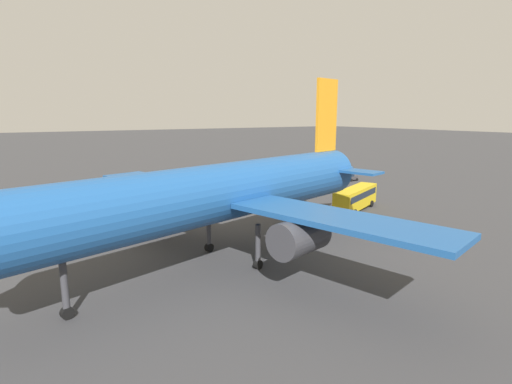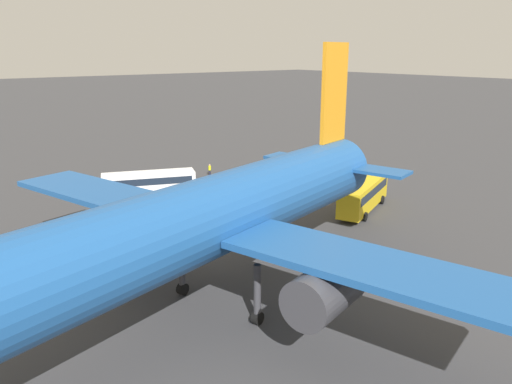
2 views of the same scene
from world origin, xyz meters
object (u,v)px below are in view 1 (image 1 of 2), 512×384
at_px(baggage_tug, 351,177).
at_px(cargo_cart_orange, 330,178).
at_px(cargo_cart_red, 319,179).
at_px(cargo_cart_blue, 310,181).
at_px(cargo_cart_green, 339,177).
at_px(worker_person, 245,184).
at_px(shuttle_bus_near, 198,188).
at_px(airplane, 220,194).
at_px(shuttle_bus_far, 356,197).

bearing_deg(baggage_tug, cargo_cart_orange, 7.13).
relative_size(cargo_cart_red, cargo_cart_blue, 1.00).
distance_m(baggage_tug, cargo_cart_red, 9.39).
relative_size(baggage_tug, cargo_cart_red, 1.14).
bearing_deg(baggage_tug, cargo_cart_green, 5.87).
xyz_separation_m(worker_person, cargo_cart_blue, (-11.87, 5.42, 0.32)).
distance_m(shuttle_bus_near, cargo_cart_orange, 28.96).
relative_size(airplane, shuttle_bus_far, 4.25).
relative_size(shuttle_bus_far, cargo_cart_orange, 5.44).
bearing_deg(shuttle_bus_far, baggage_tug, -157.62).
xyz_separation_m(shuttle_bus_near, baggage_tug, (-35.68, 0.43, -0.93)).
distance_m(baggage_tug, cargo_cart_blue, 12.02).
bearing_deg(cargo_cart_green, cargo_cart_orange, 8.39).
bearing_deg(airplane, shuttle_bus_near, -124.58).
bearing_deg(cargo_cart_red, shuttle_bus_far, 63.68).
relative_size(cargo_cart_orange, cargo_cart_red, 1.00).
height_order(airplane, cargo_cart_orange, airplane).
bearing_deg(cargo_cart_orange, cargo_cart_red, -9.33).
bearing_deg(baggage_tug, airplane, 32.63).
bearing_deg(airplane, cargo_cart_red, -157.22).
bearing_deg(cargo_cart_orange, cargo_cart_blue, -2.00).
bearing_deg(worker_person, cargo_cart_orange, 161.89).
relative_size(cargo_cart_green, cargo_cart_blue, 1.00).
height_order(shuttle_bus_far, cargo_cart_green, shuttle_bus_far).
relative_size(worker_person, cargo_cart_orange, 0.82).
relative_size(cargo_cart_orange, cargo_cart_blue, 1.00).
relative_size(airplane, baggage_tug, 20.28).
relative_size(shuttle_bus_far, cargo_cart_green, 5.44).
xyz_separation_m(worker_person, cargo_cart_red, (-14.49, 5.17, 0.32)).
xyz_separation_m(baggage_tug, cargo_cart_red, (9.38, 0.33, 0.25)).
distance_m(shuttle_bus_far, baggage_tug, 27.42).
distance_m(shuttle_bus_far, cargo_cart_orange, 22.61).
bearing_deg(cargo_cart_orange, baggage_tug, -173.58).
bearing_deg(airplane, cargo_cart_blue, -155.39).
bearing_deg(worker_person, cargo_cart_green, 165.22).
distance_m(baggage_tug, cargo_cart_green, 4.15).
height_order(airplane, shuttle_bus_far, airplane).
xyz_separation_m(cargo_cart_orange, cargo_cart_blue, (5.26, -0.18, 0.00)).
height_order(baggage_tug, cargo_cart_blue, baggage_tug).
height_order(shuttle_bus_far, cargo_cart_red, shuttle_bus_far).
xyz_separation_m(shuttle_bus_far, cargo_cart_orange, (-12.24, -18.99, -0.83)).
bearing_deg(cargo_cart_red, airplane, 37.70).
bearing_deg(baggage_tug, cargo_cart_red, 2.72).
relative_size(shuttle_bus_near, shuttle_bus_far, 1.00).
distance_m(airplane, shuttle_bus_far, 28.95).
distance_m(shuttle_bus_near, cargo_cart_red, 26.32).
xyz_separation_m(shuttle_bus_near, worker_person, (-11.81, -4.41, -1.00)).
height_order(baggage_tug, cargo_cart_red, baggage_tug).
distance_m(shuttle_bus_far, cargo_cart_blue, 20.43).
height_order(airplane, cargo_cart_green, airplane).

